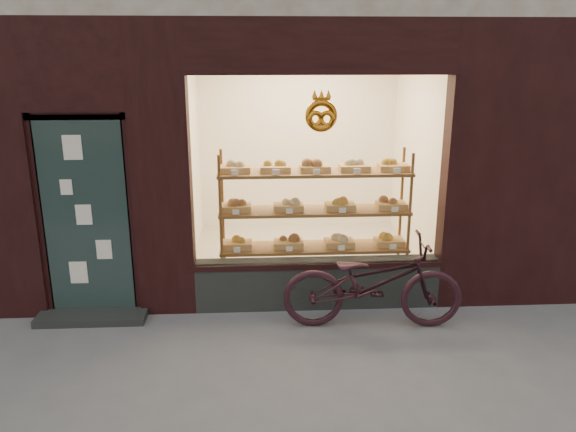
{
  "coord_description": "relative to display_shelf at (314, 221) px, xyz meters",
  "views": [
    {
      "loc": [
        -0.22,
        -3.68,
        2.77
      ],
      "look_at": [
        0.11,
        2.0,
        1.1
      ],
      "focal_mm": 35.0,
      "sensor_mm": 36.0,
      "label": 1
    }
  ],
  "objects": [
    {
      "name": "bicycle",
      "position": [
        0.51,
        -0.93,
        -0.39
      ],
      "size": [
        1.88,
        0.76,
        0.97
      ],
      "primitive_type": "imported",
      "rotation": [
        0.0,
        0.0,
        1.51
      ],
      "color": "black",
      "rests_on": "ground"
    },
    {
      "name": "display_shelf",
      "position": [
        0.0,
        0.0,
        0.0
      ],
      "size": [
        2.2,
        0.45,
        1.7
      ],
      "color": "brown",
      "rests_on": "ground"
    },
    {
      "name": "ground",
      "position": [
        -0.45,
        -2.55,
        -0.88
      ],
      "size": [
        90.0,
        90.0,
        0.0
      ],
      "primitive_type": "plane",
      "color": "slate"
    }
  ]
}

